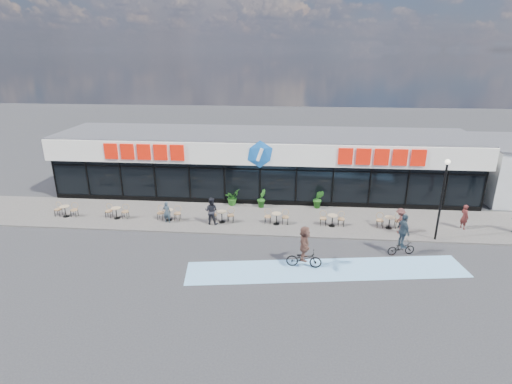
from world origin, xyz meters
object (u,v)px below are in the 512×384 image
lamp_post (443,193)px  cyclist_a (304,249)px  pedestrian_b (464,217)px  cyclist_b (402,238)px  potted_plant_left (261,198)px  pedestrian_a (400,221)px  potted_plant_right (318,199)px  patron_left (167,212)px  patron_right (211,211)px  bistro_set_0 (66,210)px  potted_plant_mid (232,197)px

lamp_post → cyclist_a: size_ratio=2.12×
pedestrian_b → cyclist_b: size_ratio=0.66×
potted_plant_left → pedestrian_a: (8.47, -3.44, 0.15)m
pedestrian_a → cyclist_a: cyclist_a is taller
potted_plant_right → pedestrian_a: pedestrian_a is taller
pedestrian_b → cyclist_a: (-9.81, -5.30, 0.12)m
patron_left → cyclist_a: cyclist_a is taller
potted_plant_left → pedestrian_b: (12.54, -2.48, 0.15)m
lamp_post → cyclist_b: 3.61m
patron_left → cyclist_b: (13.69, -2.87, 0.20)m
cyclist_a → potted_plant_right: bearing=81.5°
patron_left → cyclist_b: 13.99m
potted_plant_right → cyclist_b: cyclist_b is taller
patron_right → cyclist_b: bearing=174.6°
potted_plant_left → potted_plant_right: potted_plant_right is taller
potted_plant_left → cyclist_b: (7.96, -6.04, 0.28)m
patron_right → pedestrian_b: 15.45m
lamp_post → patron_left: (-16.09, 1.00, -2.15)m
potted_plant_left → patron_right: bearing=-132.8°
patron_right → pedestrian_a: patron_right is taller
potted_plant_right → cyclist_a: (-1.19, -7.91, 0.24)m
bistro_set_0 → cyclist_a: size_ratio=0.69×
lamp_post → potted_plant_left: size_ratio=3.80×
patron_right → pedestrian_a: 11.38m
lamp_post → potted_plant_right: lamp_post is taller
potted_plant_mid → patron_left: size_ratio=0.79×
bistro_set_0 → pedestrian_b: bearing=0.6°
bistro_set_0 → pedestrian_b: 25.18m
patron_left → patron_right: (2.83, 0.03, 0.17)m
patron_right → pedestrian_b: (15.44, 0.66, -0.10)m
bistro_set_0 → potted_plant_left: size_ratio=1.23×
potted_plant_right → pedestrian_b: 9.01m
cyclist_b → pedestrian_b: bearing=37.9°
potted_plant_right → patron_right: bearing=-154.4°
patron_right → cyclist_a: cyclist_a is taller
bistro_set_0 → cyclist_a: 16.17m
potted_plant_left → cyclist_a: cyclist_a is taller
potted_plant_mid → potted_plant_right: potted_plant_right is taller
lamp_post → bistro_set_0: (-23.00, 1.42, -2.40)m
lamp_post → bistro_set_0: lamp_post is taller
patron_left → pedestrian_b: (18.27, 0.69, 0.07)m
lamp_post → patron_left: lamp_post is taller
patron_left → patron_right: 2.83m
cyclist_a → cyclist_b: cyclist_b is taller
patron_right → pedestrian_b: patron_right is taller
patron_right → cyclist_a: bearing=150.1°
bistro_set_0 → potted_plant_mid: size_ratio=1.38×
potted_plant_right → pedestrian_b: pedestrian_b is taller
lamp_post → pedestrian_a: lamp_post is taller
potted_plant_right → cyclist_b: 7.38m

